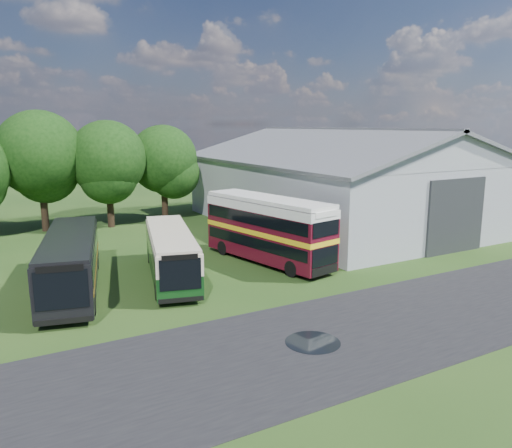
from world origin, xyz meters
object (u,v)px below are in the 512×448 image
bus_maroon_double (268,230)px  bus_green_single (171,253)px  storage_shed (341,175)px  bus_dark_single (71,261)px

bus_maroon_double → bus_green_single: bearing=170.2°
storage_shed → bus_maroon_double: bearing=-146.6°
storage_shed → bus_maroon_double: storage_shed is taller
bus_maroon_double → bus_dark_single: (-11.62, 0.19, -0.46)m
storage_shed → bus_maroon_double: size_ratio=2.53×
bus_green_single → storage_shed: bearing=38.3°
bus_dark_single → storage_shed: bearing=31.1°
bus_green_single → bus_maroon_double: size_ratio=1.02×
bus_maroon_double → storage_shed: bearing=22.1°
storage_shed → bus_maroon_double: 14.60m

